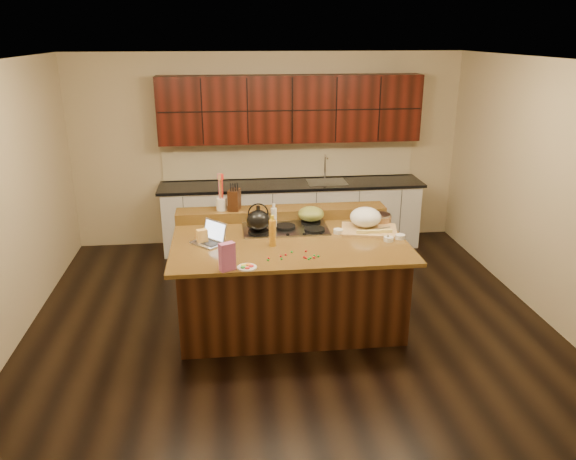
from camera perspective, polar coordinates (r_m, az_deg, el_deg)
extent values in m
cube|color=black|center=(6.20, 0.05, -8.95)|extent=(5.50, 5.00, 0.01)
cube|color=silver|center=(5.45, 0.06, 16.95)|extent=(5.50, 5.00, 0.01)
cube|color=tan|center=(8.10, -2.01, 8.12)|extent=(5.50, 0.01, 2.70)
cube|color=tan|center=(3.38, 5.04, -8.82)|extent=(5.50, 0.01, 2.70)
cube|color=tan|center=(6.03, -26.95, 1.97)|extent=(0.01, 5.00, 2.70)
cube|color=tan|center=(6.58, 24.68, 3.65)|extent=(0.01, 5.00, 2.70)
cube|color=black|center=(6.00, 0.06, -5.21)|extent=(2.22, 1.42, 0.88)
cube|color=black|center=(5.82, 0.06, -1.09)|extent=(2.40, 1.60, 0.04)
cube|color=black|center=(6.45, -0.66, 1.75)|extent=(2.40, 0.30, 0.12)
cube|color=gray|center=(6.09, -0.27, 0.12)|extent=(0.92, 0.52, 0.02)
cylinder|color=black|center=(6.18, -3.17, 0.60)|extent=(0.22, 0.22, 0.03)
cylinder|color=black|center=(6.25, 2.33, 0.81)|extent=(0.22, 0.22, 0.03)
cylinder|color=black|center=(5.94, -3.01, -0.20)|extent=(0.22, 0.22, 0.03)
cylinder|color=black|center=(6.00, 2.71, 0.02)|extent=(0.22, 0.22, 0.03)
cylinder|color=black|center=(6.09, -0.27, 0.32)|extent=(0.22, 0.22, 0.03)
cube|color=silver|center=(8.04, 0.39, 1.40)|extent=(3.60, 0.62, 0.90)
cube|color=black|center=(7.90, 0.40, 4.64)|extent=(3.70, 0.66, 0.04)
cube|color=gray|center=(7.98, 3.98, 4.84)|extent=(0.55, 0.42, 0.01)
cylinder|color=gray|center=(8.10, 3.78, 6.43)|extent=(0.02, 0.02, 0.36)
cube|color=black|center=(7.85, 0.28, 12.21)|extent=(3.60, 0.34, 0.90)
cube|color=tan|center=(8.14, 0.13, 7.10)|extent=(3.60, 0.03, 0.50)
ellipsoid|color=black|center=(5.90, -3.03, 0.98)|extent=(0.32, 0.32, 0.22)
ellipsoid|color=olive|center=(6.22, 2.35, 1.65)|extent=(0.29, 0.29, 0.16)
cube|color=#B7B7BC|center=(5.73, -8.19, -1.34)|extent=(0.37, 0.37, 0.01)
cube|color=black|center=(5.73, -8.19, -1.26)|extent=(0.27, 0.28, 0.00)
cube|color=#B7B7BC|center=(5.76, -7.44, -0.04)|extent=(0.26, 0.27, 0.20)
cube|color=silver|center=(5.76, -7.48, -0.06)|extent=(0.23, 0.24, 0.17)
cylinder|color=#C28422|center=(5.58, -1.58, -0.32)|extent=(0.07, 0.07, 0.27)
cylinder|color=silver|center=(6.03, -1.45, 1.09)|extent=(0.08, 0.08, 0.25)
cube|color=tan|center=(6.10, 8.22, 0.01)|extent=(0.66, 0.54, 0.03)
ellipsoid|color=white|center=(6.13, 7.88, 1.31)|extent=(0.34, 0.34, 0.21)
cube|color=#EDD872|center=(5.94, 7.57, -0.20)|extent=(0.13, 0.03, 0.03)
cube|color=#EDD872|center=(5.97, 8.76, -0.15)|extent=(0.13, 0.03, 0.03)
cube|color=#EDD872|center=(6.00, 9.94, -0.10)|extent=(0.13, 0.03, 0.03)
cylinder|color=gray|center=(6.11, 9.44, 0.16)|extent=(0.22, 0.09, 0.01)
cylinder|color=white|center=(5.93, 11.32, -0.67)|extent=(0.10, 0.10, 0.04)
cylinder|color=white|center=(5.84, 10.19, -0.90)|extent=(0.13, 0.13, 0.04)
cylinder|color=white|center=(5.99, 5.11, -0.12)|extent=(0.13, 0.13, 0.04)
cylinder|color=#996B3F|center=(6.36, 9.37, 1.07)|extent=(0.31, 0.31, 0.09)
cone|color=silver|center=(5.84, 10.11, -0.77)|extent=(0.09, 0.09, 0.07)
cube|color=#BA5791|center=(5.05, -6.20, -2.71)|extent=(0.16, 0.13, 0.26)
cylinder|color=white|center=(5.12, -4.20, -3.80)|extent=(0.22, 0.22, 0.01)
cube|color=#EFB454|center=(5.74, -8.71, -0.65)|extent=(0.12, 0.10, 0.14)
cylinder|color=white|center=(6.38, -6.75, 2.63)|extent=(0.16, 0.16, 0.14)
cube|color=black|center=(6.37, -5.47, 3.09)|extent=(0.16, 0.21, 0.23)
ellipsoid|color=red|center=(5.38, -0.24, -2.52)|extent=(0.02, 0.02, 0.02)
ellipsoid|color=#198C26|center=(5.31, 2.28, -2.85)|extent=(0.02, 0.02, 0.02)
ellipsoid|color=red|center=(5.31, -1.98, -2.87)|extent=(0.02, 0.02, 0.02)
ellipsoid|color=#198C26|center=(5.29, -0.67, -2.95)|extent=(0.02, 0.02, 0.02)
ellipsoid|color=red|center=(5.32, 2.67, -2.81)|extent=(0.02, 0.02, 0.02)
ellipsoid|color=#198C26|center=(5.35, 3.10, -2.67)|extent=(0.02, 0.02, 0.02)
ellipsoid|color=red|center=(5.31, 1.84, -2.83)|extent=(0.02, 0.02, 0.02)
ellipsoid|color=#198C26|center=(5.28, 2.13, -2.98)|extent=(0.02, 0.02, 0.02)
ellipsoid|color=red|center=(5.35, -0.74, -2.66)|extent=(0.02, 0.02, 0.02)
ellipsoid|color=#198C26|center=(5.37, 2.69, -2.60)|extent=(0.02, 0.02, 0.02)
ellipsoid|color=red|center=(5.47, 1.84, -2.15)|extent=(0.02, 0.02, 0.02)
ellipsoid|color=#198C26|center=(5.45, 0.37, -2.23)|extent=(0.02, 0.02, 0.02)
ellipsoid|color=red|center=(5.33, 1.67, -2.77)|extent=(0.02, 0.02, 0.02)
ellipsoid|color=#198C26|center=(5.26, -2.04, -3.06)|extent=(0.02, 0.02, 0.02)
ellipsoid|color=red|center=(5.32, 2.62, -2.80)|extent=(0.02, 0.02, 0.02)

